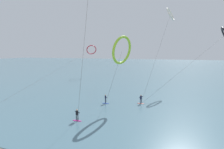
{
  "coord_description": "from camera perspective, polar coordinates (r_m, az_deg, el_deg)",
  "views": [
    {
      "loc": [
        8.69,
        -5.47,
        9.77
      ],
      "look_at": [
        0.0,
        21.54,
        5.91
      ],
      "focal_mm": 27.57,
      "sensor_mm": 36.0,
      "label": 1
    }
  ],
  "objects": [
    {
      "name": "surfer_coral",
      "position": [
        32.7,
        9.55,
        -8.25
      ],
      "size": [
        1.4,
        0.73,
        1.7
      ],
      "rotation": [
        0.0,
        0.0,
        0.9
      ],
      "color": "#EA7260",
      "rests_on": "ground"
    },
    {
      "name": "sea_water",
      "position": [
        112.76,
        13.37,
        2.58
      ],
      "size": [
        400.0,
        200.0,
        0.08
      ],
      "primitive_type": "cube",
      "color": "slate",
      "rests_on": "ground"
    },
    {
      "name": "kite_crimson",
      "position": [
        68.17,
        -6.88,
        8.14
      ],
      "size": [
        4.99,
        49.92,
        12.18
      ],
      "rotation": [
        0.0,
        0.0,
        3.73
      ],
      "color": "red",
      "rests_on": "ground"
    },
    {
      "name": "surfer_cobalt",
      "position": [
        32.38,
        -2.18,
        -8.31
      ],
      "size": [
        1.4,
        0.71,
        1.7
      ],
      "rotation": [
        0.0,
        0.0,
        5.25
      ],
      "color": "#2647B7",
      "rests_on": "ground"
    },
    {
      "name": "kite_ivory",
      "position": [
        54.28,
        18.8,
        18.42
      ],
      "size": [
        6.25,
        24.41,
        22.13
      ],
      "rotation": [
        0.0,
        0.0,
        1.3
      ],
      "color": "silver",
      "rests_on": "ground"
    },
    {
      "name": "surfer_magenta",
      "position": [
        25.15,
        -11.49,
        -13.26
      ],
      "size": [
        1.4,
        0.61,
        1.7
      ],
      "rotation": [
        0.0,
        0.0,
        6.13
      ],
      "color": "#CC288E",
      "rests_on": "ground"
    },
    {
      "name": "kite_lime",
      "position": [
        30.45,
        3.32,
        8.05
      ],
      "size": [
        4.66,
        5.23,
        12.48
      ],
      "rotation": [
        0.0,
        0.0,
        4.32
      ],
      "color": "#8CC62D",
      "rests_on": "ground"
    }
  ]
}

